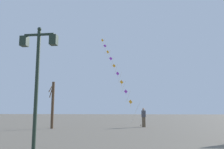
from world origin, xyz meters
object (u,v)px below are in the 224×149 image
Objects in this scene: kite_train at (116,70)px; kite_flyer at (144,117)px; twin_lantern_lamp_post at (38,63)px; bare_tree at (53,104)px.

kite_train reaches higher than kite_flyer.
bare_tree is at bearing 108.95° from twin_lantern_lamp_post.
kite_flyer is at bearing 73.26° from twin_lantern_lamp_post.
kite_train reaches higher than bare_tree.
twin_lantern_lamp_post reaches higher than kite_flyer.
twin_lantern_lamp_post is at bearing -71.05° from bare_tree.
kite_flyer is 8.15m from bare_tree.
kite_train is 7.04× the size of kite_flyer.
kite_train reaches higher than twin_lantern_lamp_post.
kite_flyer is (3.98, 13.24, -2.39)m from twin_lantern_lamp_post.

